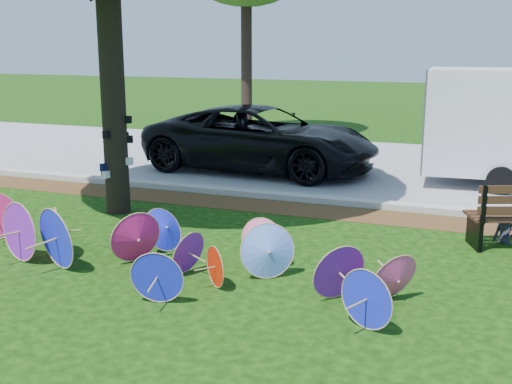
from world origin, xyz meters
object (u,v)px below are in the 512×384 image
parasol_pile (154,245)px  black_van (261,139)px  person_left (507,212)px  cargo_trailer (502,121)px

parasol_pile → black_van: bearing=98.6°
black_van → person_left: 6.95m
black_van → person_left: (5.63, -4.06, -0.29)m
cargo_trailer → person_left: bearing=-91.7°
black_van → cargo_trailer: (5.47, 0.39, 0.63)m
black_van → parasol_pile: bearing=-167.8°
black_van → person_left: black_van is taller
parasol_pile → cargo_trailer: (4.39, 7.58, 1.04)m
cargo_trailer → person_left: size_ratio=3.21×
parasol_pile → person_left: person_left is taller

